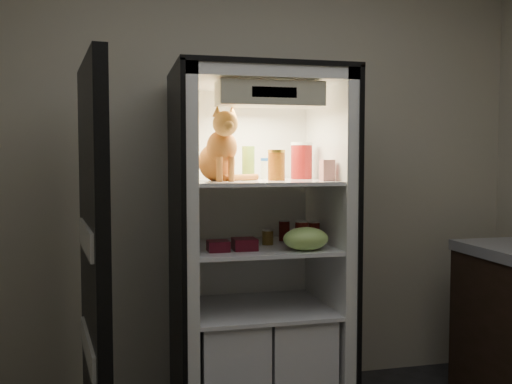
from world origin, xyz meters
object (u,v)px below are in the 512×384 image
(pepper_jar, at_px, (301,161))
(soda_can_b, at_px, (314,233))
(salsa_jar, at_px, (276,165))
(condiment_jar, at_px, (268,237))
(soda_can_a, at_px, (284,231))
(refrigerator, at_px, (257,271))
(tabby_cat, at_px, (220,153))
(cream_carton, at_px, (327,170))
(berry_box_left, at_px, (218,246))
(berry_box_right, at_px, (245,244))
(mayo_tub, at_px, (268,168))
(soda_can_c, at_px, (302,234))
(grape_bag, at_px, (306,239))
(parmesan_shaker, at_px, (248,163))

(pepper_jar, xyz_separation_m, soda_can_b, (0.05, -0.08, -0.39))
(soda_can_b, bearing_deg, salsa_jar, -164.85)
(salsa_jar, xyz_separation_m, condiment_jar, (-0.03, 0.08, -0.39))
(soda_can_a, bearing_deg, refrigerator, -157.49)
(tabby_cat, xyz_separation_m, soda_can_b, (0.53, 0.05, -0.43))
(cream_carton, relative_size, berry_box_left, 1.02)
(pepper_jar, distance_m, condiment_jar, 0.47)
(salsa_jar, height_order, pepper_jar, pepper_jar)
(berry_box_right, bearing_deg, mayo_tub, 53.54)
(mayo_tub, bearing_deg, soda_can_c, -58.85)
(berry_box_left, bearing_deg, salsa_jar, 12.68)
(mayo_tub, xyz_separation_m, pepper_jar, (0.18, -0.05, 0.04))
(cream_carton, relative_size, grape_bag, 0.46)
(tabby_cat, distance_m, parmesan_shaker, 0.22)
(pepper_jar, xyz_separation_m, cream_carton, (0.05, -0.27, -0.05))
(parmesan_shaker, xyz_separation_m, condiment_jar, (0.09, -0.06, -0.40))
(refrigerator, height_order, soda_can_b, refrigerator)
(soda_can_a, distance_m, soda_can_b, 0.19)
(berry_box_right, bearing_deg, salsa_jar, 18.61)
(mayo_tub, bearing_deg, soda_can_b, -30.74)
(pepper_jar, bearing_deg, soda_can_a, 149.00)
(refrigerator, height_order, berry_box_right, refrigerator)
(refrigerator, relative_size, berry_box_right, 15.81)
(refrigerator, relative_size, mayo_tub, 16.16)
(refrigerator, distance_m, soda_can_c, 0.33)
(tabby_cat, distance_m, pepper_jar, 0.50)
(mayo_tub, relative_size, cream_carton, 1.07)
(pepper_jar, relative_size, grape_bag, 0.86)
(berry_box_right, bearing_deg, parmesan_shaker, 71.94)
(tabby_cat, height_order, soda_can_a, tabby_cat)
(tabby_cat, distance_m, grape_bag, 0.62)
(parmesan_shaker, height_order, condiment_jar, parmesan_shaker)
(tabby_cat, xyz_separation_m, cream_carton, (0.54, -0.13, -0.09))
(salsa_jar, xyz_separation_m, soda_can_b, (0.23, 0.06, -0.37))
(soda_can_c, relative_size, condiment_jar, 1.57)
(refrigerator, relative_size, soda_can_b, 15.92)
(refrigerator, distance_m, pepper_jar, 0.66)
(mayo_tub, height_order, cream_carton, mayo_tub)
(soda_can_b, bearing_deg, cream_carton, -88.08)
(parmesan_shaker, distance_m, cream_carton, 0.44)
(soda_can_b, xyz_separation_m, berry_box_right, (-0.42, -0.12, -0.03))
(refrigerator, height_order, parmesan_shaker, refrigerator)
(grape_bag, bearing_deg, condiment_jar, 122.22)
(mayo_tub, xyz_separation_m, salsa_jar, (-0.01, -0.20, 0.02))
(pepper_jar, height_order, grape_bag, pepper_jar)
(parmesan_shaker, xyz_separation_m, berry_box_right, (-0.06, -0.20, -0.41))
(refrigerator, distance_m, salsa_jar, 0.60)
(soda_can_a, distance_m, berry_box_right, 0.39)
(tabby_cat, distance_m, condiment_jar, 0.53)
(tabby_cat, relative_size, pepper_jar, 1.88)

